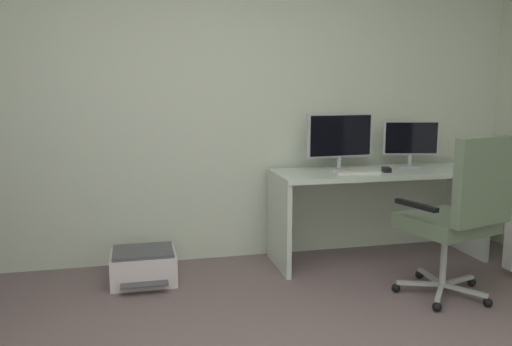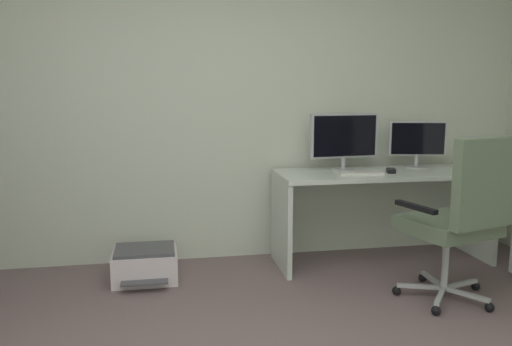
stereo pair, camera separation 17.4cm
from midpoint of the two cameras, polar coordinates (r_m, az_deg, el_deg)
name	(u,v)px [view 1 (the left image)]	position (r m, az deg, el deg)	size (l,w,h in m)	color
wall_back	(199,104)	(4.13, -7.49, 7.55)	(5.30, 0.10, 2.50)	silver
desk	(378,193)	(4.20, 12.20, -2.14)	(1.68, 0.58, 0.73)	silver
monitor_main	(340,137)	(4.14, 8.05, 3.93)	(0.56, 0.18, 0.44)	#B2B5B7
monitor_secondary	(411,140)	(4.41, 15.62, 3.51)	(0.45, 0.18, 0.38)	#B2B5B7
keyboard	(357,172)	(3.97, 9.83, 0.08)	(0.34, 0.13, 0.02)	silver
computer_mouse	(386,170)	(4.10, 13.03, 0.36)	(0.06, 0.10, 0.03)	black
office_chair	(460,211)	(3.51, 20.24, -3.97)	(0.67, 0.69, 1.08)	#B7BABC
printer	(144,266)	(3.85, -13.59, -9.97)	(0.46, 0.45, 0.24)	silver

